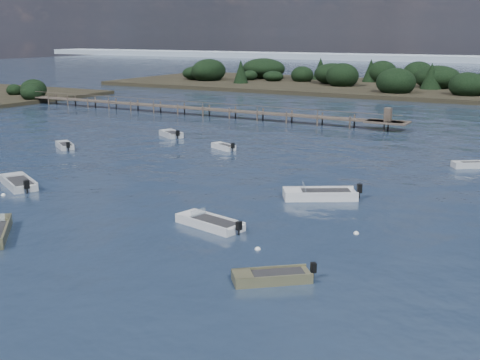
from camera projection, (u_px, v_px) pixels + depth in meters
The scene contains 14 objects.
ground at pixel (383, 116), 84.18m from camera, with size 400.00×400.00×0.00m, color #162235.
dinghy_extra_b at pixel (272, 278), 28.35m from camera, with size 3.68×3.36×1.00m.
dinghy_mid_white_a at pixel (210, 224), 36.39m from camera, with size 4.84×2.61×1.11m.
dinghy_mid_white_b at pixel (320, 196), 42.50m from camera, with size 5.37×4.28×1.37m.
dinghy_mid_grey at pixel (18, 184), 45.84m from camera, with size 4.94×3.68×1.27m.
dinghy_extra_a at pixel (171, 135), 67.72m from camera, with size 3.71×3.11×1.24m.
tender_far_grey_b at pixel (469, 166), 52.24m from camera, with size 2.97×2.46×1.07m.
tender_far_grey at pixel (65, 146), 61.05m from camera, with size 3.34×2.78×1.13m.
tender_far_white at pixel (224, 148), 60.46m from camera, with size 3.16×2.17×1.08m.
buoy_b at pixel (258, 250), 32.52m from camera, with size 0.32×0.32×0.32m, color white.
buoy_c at pixel (3, 195), 43.31m from camera, with size 0.32×0.32×0.32m, color white.
buoy_d at pixel (356, 234), 35.07m from camera, with size 0.32×0.32×0.32m, color white.
jetty at pixel (206, 109), 84.14m from camera, with size 64.50×3.20×3.40m.
distant_haze at pixel (295, 58), 270.91m from camera, with size 280.00×20.00×2.40m, color #99AABE.
Camera 1 is at (23.66, -22.94, 11.43)m, focal length 45.00 mm.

